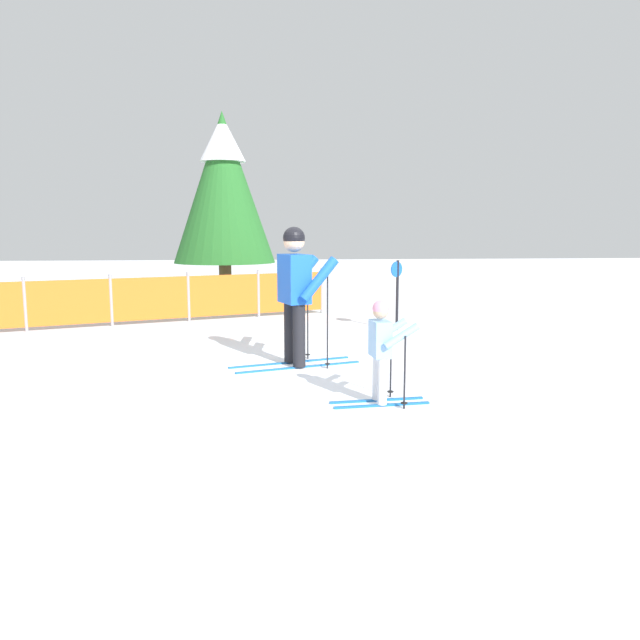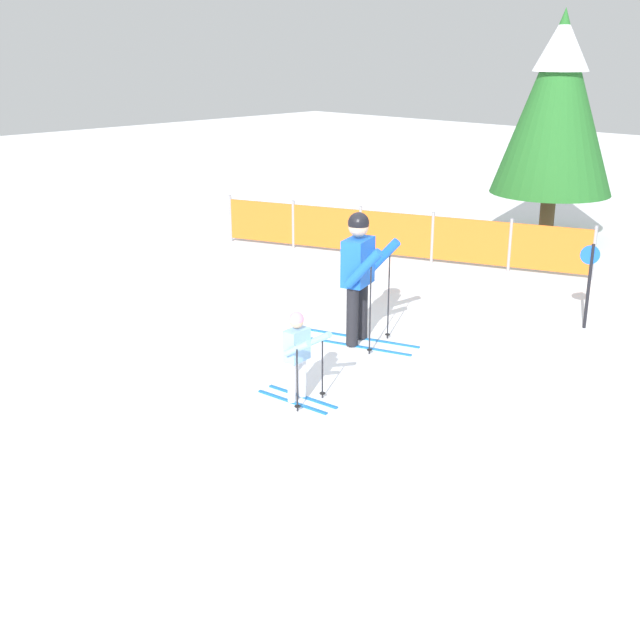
% 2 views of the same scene
% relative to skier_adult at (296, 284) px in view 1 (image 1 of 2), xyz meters
% --- Properties ---
extents(ground_plane, '(60.00, 60.00, 0.00)m').
position_rel_skier_adult_xyz_m(ground_plane, '(0.04, -0.21, -1.11)').
color(ground_plane, white).
extents(skier_adult, '(1.78, 0.97, 1.86)m').
position_rel_skier_adult_xyz_m(skier_adult, '(0.00, 0.00, 0.00)').
color(skier_adult, '#1966B2').
rests_on(skier_adult, ground_plane).
extents(skier_child, '(1.05, 0.53, 1.10)m').
position_rel_skier_adult_xyz_m(skier_child, '(0.78, -1.95, -0.47)').
color(skier_child, '#1966B2').
rests_on(skier_child, ground_plane).
extents(safety_fence, '(6.98, 2.60, 0.98)m').
position_rel_skier_adult_xyz_m(safety_fence, '(-2.60, 4.03, -0.62)').
color(safety_fence, gray).
rests_on(safety_fence, ground_plane).
extents(conifer_far, '(2.53, 2.53, 4.69)m').
position_rel_skier_adult_xyz_m(conifer_far, '(-1.36, 7.66, 1.79)').
color(conifer_far, '#4C3823').
rests_on(conifer_far, ground_plane).
extents(trail_marker, '(0.24, 0.18, 1.27)m').
position_rel_skier_adult_xyz_m(trail_marker, '(1.99, 2.80, -0.31)').
color(trail_marker, black).
rests_on(trail_marker, ground_plane).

